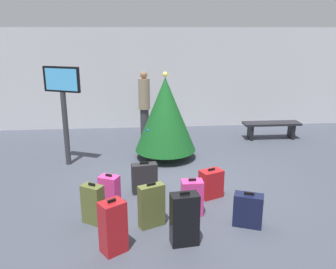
% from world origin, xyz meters
% --- Properties ---
extents(ground_plane, '(16.00, 16.00, 0.00)m').
position_xyz_m(ground_plane, '(0.00, 0.00, 0.00)').
color(ground_plane, '#424754').
extents(back_wall, '(16.00, 0.20, 3.07)m').
position_xyz_m(back_wall, '(0.00, 4.66, 1.53)').
color(back_wall, silver).
rests_on(back_wall, ground_plane).
extents(holiday_tree, '(1.45, 1.45, 2.07)m').
position_xyz_m(holiday_tree, '(-0.15, 1.73, 1.08)').
color(holiday_tree, '#4C3319').
rests_on(holiday_tree, ground_plane).
extents(flight_info_kiosk, '(0.83, 0.41, 2.23)m').
position_xyz_m(flight_info_kiosk, '(-2.41, 1.49, 1.55)').
color(flight_info_kiosk, '#333338').
rests_on(flight_info_kiosk, ground_plane).
extents(waiting_bench, '(1.60, 0.44, 0.48)m').
position_xyz_m(waiting_bench, '(2.97, 3.02, 0.36)').
color(waiting_bench, black).
rests_on(waiting_bench, ground_plane).
extents(traveller_0, '(0.42, 0.42, 1.88)m').
position_xyz_m(traveller_0, '(-0.60, 3.59, 1.00)').
color(traveller_0, '#333338').
rests_on(traveller_0, ground_plane).
extents(suitcase_0, '(0.36, 0.24, 0.64)m').
position_xyz_m(suitcase_0, '(0.08, -1.03, 0.30)').
color(suitcase_0, '#E5388C').
rests_on(suitcase_0, ground_plane).
extents(suitcase_1, '(0.44, 0.31, 0.73)m').
position_xyz_m(suitcase_1, '(-0.60, -1.34, 0.35)').
color(suitcase_1, '#59602D').
rests_on(suitcase_1, ground_plane).
extents(suitcase_2, '(0.50, 0.27, 0.61)m').
position_xyz_m(suitcase_2, '(-0.69, -0.13, 0.29)').
color(suitcase_2, '#232326').
rests_on(suitcase_2, ground_plane).
extents(suitcase_3, '(0.47, 0.40, 0.56)m').
position_xyz_m(suitcase_3, '(0.53, -0.43, 0.26)').
color(suitcase_3, '#B2191E').
rests_on(suitcase_3, ground_plane).
extents(suitcase_4, '(0.50, 0.38, 0.57)m').
position_xyz_m(suitcase_4, '(0.91, -1.46, 0.27)').
color(suitcase_4, '#141938').
rests_on(suitcase_4, ground_plane).
extents(suitcase_5, '(0.41, 0.39, 0.80)m').
position_xyz_m(suitcase_5, '(-1.16, -1.97, 0.38)').
color(suitcase_5, '#B2191E').
rests_on(suitcase_5, ground_plane).
extents(suitcase_6, '(0.42, 0.28, 0.82)m').
position_xyz_m(suitcase_6, '(-0.15, -1.86, 0.39)').
color(suitcase_6, black).
rests_on(suitcase_6, ground_plane).
extents(suitcase_7, '(0.39, 0.34, 0.61)m').
position_xyz_m(suitcase_7, '(-1.30, -0.65, 0.29)').
color(suitcase_7, '#E5388C').
rests_on(suitcase_7, ground_plane).
extents(suitcase_8, '(0.39, 0.34, 0.68)m').
position_xyz_m(suitcase_8, '(-1.52, -1.16, 0.32)').
color(suitcase_8, '#59602D').
rests_on(suitcase_8, ground_plane).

